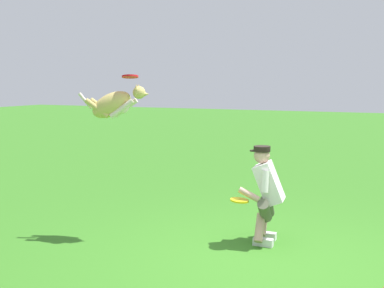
{
  "coord_description": "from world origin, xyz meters",
  "views": [
    {
      "loc": [
        -1.57,
        5.43,
        2.13
      ],
      "look_at": [
        1.08,
        -0.43,
        1.31
      ],
      "focal_mm": 45.79,
      "sensor_mm": 36.0,
      "label": 1
    }
  ],
  "objects_px": {
    "dog": "(115,104)",
    "frisbee_held": "(239,200)",
    "frisbee_flying": "(130,77)",
    "person": "(266,191)"
  },
  "relations": [
    {
      "from": "dog",
      "to": "frisbee_held",
      "type": "height_order",
      "value": "dog"
    },
    {
      "from": "dog",
      "to": "frisbee_held",
      "type": "xyz_separation_m",
      "value": [
        -1.68,
        -0.29,
        -1.22
      ]
    },
    {
      "from": "person",
      "to": "dog",
      "type": "height_order",
      "value": "dog"
    },
    {
      "from": "dog",
      "to": "frisbee_flying",
      "type": "xyz_separation_m",
      "value": [
        -0.22,
        -0.04,
        0.37
      ]
    },
    {
      "from": "person",
      "to": "dog",
      "type": "distance_m",
      "value": 2.33
    },
    {
      "from": "dog",
      "to": "frisbee_held",
      "type": "bearing_deg",
      "value": -5.58
    },
    {
      "from": "person",
      "to": "frisbee_held",
      "type": "distance_m",
      "value": 0.4
    },
    {
      "from": "frisbee_flying",
      "to": "frisbee_held",
      "type": "relative_size",
      "value": 0.92
    },
    {
      "from": "person",
      "to": "dog",
      "type": "relative_size",
      "value": 1.34
    },
    {
      "from": "dog",
      "to": "frisbee_flying",
      "type": "distance_m",
      "value": 0.43
    }
  ]
}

